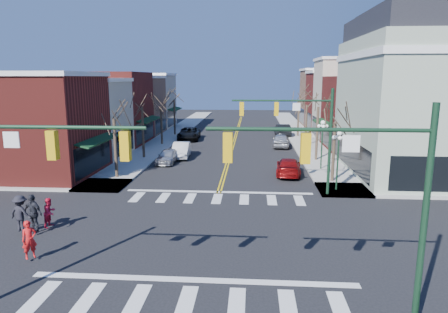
% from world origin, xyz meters
% --- Properties ---
extents(ground, '(160.00, 160.00, 0.00)m').
position_xyz_m(ground, '(0.00, 0.00, 0.00)').
color(ground, black).
rests_on(ground, ground).
extents(sidewalk_left, '(3.50, 70.00, 0.15)m').
position_xyz_m(sidewalk_left, '(-8.75, 20.00, 0.07)').
color(sidewalk_left, '#9E9B93').
rests_on(sidewalk_left, ground).
extents(sidewalk_right, '(3.50, 70.00, 0.15)m').
position_xyz_m(sidewalk_right, '(8.75, 20.00, 0.07)').
color(sidewalk_right, '#9E9B93').
rests_on(sidewalk_right, ground).
extents(bldg_left_brick_a, '(10.00, 8.50, 8.00)m').
position_xyz_m(bldg_left_brick_a, '(-15.50, 11.75, 4.00)').
color(bldg_left_brick_a, maroon).
rests_on(bldg_left_brick_a, ground).
extents(bldg_left_stucco_a, '(10.00, 7.00, 7.50)m').
position_xyz_m(bldg_left_stucco_a, '(-15.50, 19.50, 3.75)').
color(bldg_left_stucco_a, '#BBB29A').
rests_on(bldg_left_stucco_a, ground).
extents(bldg_left_brick_b, '(10.00, 9.00, 8.50)m').
position_xyz_m(bldg_left_brick_b, '(-15.50, 27.50, 4.25)').
color(bldg_left_brick_b, maroon).
rests_on(bldg_left_brick_b, ground).
extents(bldg_left_tan, '(10.00, 7.50, 7.80)m').
position_xyz_m(bldg_left_tan, '(-15.50, 35.75, 3.90)').
color(bldg_left_tan, '#8F674F').
rests_on(bldg_left_tan, ground).
extents(bldg_left_stucco_b, '(10.00, 8.00, 8.20)m').
position_xyz_m(bldg_left_stucco_b, '(-15.50, 43.50, 4.10)').
color(bldg_left_stucco_b, '#BBB29A').
rests_on(bldg_left_stucco_b, ground).
extents(bldg_right_brick_a, '(10.00, 8.50, 8.00)m').
position_xyz_m(bldg_right_brick_a, '(15.50, 25.75, 4.00)').
color(bldg_right_brick_a, maroon).
rests_on(bldg_right_brick_a, ground).
extents(bldg_right_stucco, '(10.00, 7.00, 10.00)m').
position_xyz_m(bldg_right_stucco, '(15.50, 33.50, 5.00)').
color(bldg_right_stucco, '#BBB29A').
rests_on(bldg_right_stucco, ground).
extents(bldg_right_brick_b, '(10.00, 8.00, 8.50)m').
position_xyz_m(bldg_right_brick_b, '(15.50, 41.00, 4.25)').
color(bldg_right_brick_b, maroon).
rests_on(bldg_right_brick_b, ground).
extents(bldg_right_tan, '(10.00, 8.00, 9.00)m').
position_xyz_m(bldg_right_tan, '(15.50, 49.00, 4.50)').
color(bldg_right_tan, '#8F674F').
rests_on(bldg_right_tan, ground).
extents(victorian_corner, '(12.25, 14.25, 13.30)m').
position_xyz_m(victorian_corner, '(16.50, 14.50, 6.66)').
color(victorian_corner, '#9AA992').
rests_on(victorian_corner, ground).
extents(traffic_mast_near_left, '(6.60, 0.28, 7.20)m').
position_xyz_m(traffic_mast_near_left, '(-5.55, -7.40, 4.71)').
color(traffic_mast_near_left, '#14331E').
rests_on(traffic_mast_near_left, ground).
extents(traffic_mast_near_right, '(6.60, 0.28, 7.20)m').
position_xyz_m(traffic_mast_near_right, '(5.55, -7.40, 4.71)').
color(traffic_mast_near_right, '#14331E').
rests_on(traffic_mast_near_right, ground).
extents(traffic_mast_far_right, '(6.60, 0.28, 7.20)m').
position_xyz_m(traffic_mast_far_right, '(5.55, 7.40, 4.71)').
color(traffic_mast_far_right, '#14331E').
rests_on(traffic_mast_far_right, ground).
extents(lamppost_corner, '(0.36, 0.36, 4.33)m').
position_xyz_m(lamppost_corner, '(8.20, 8.50, 2.96)').
color(lamppost_corner, '#14331E').
rests_on(lamppost_corner, ground).
extents(lamppost_midblock, '(0.36, 0.36, 4.33)m').
position_xyz_m(lamppost_midblock, '(8.20, 15.00, 2.96)').
color(lamppost_midblock, '#14331E').
rests_on(lamppost_midblock, ground).
extents(tree_left_a, '(0.24, 0.24, 4.76)m').
position_xyz_m(tree_left_a, '(-8.40, 11.00, 2.38)').
color(tree_left_a, '#382B21').
rests_on(tree_left_a, ground).
extents(tree_left_b, '(0.24, 0.24, 5.04)m').
position_xyz_m(tree_left_b, '(-8.40, 19.00, 2.52)').
color(tree_left_b, '#382B21').
rests_on(tree_left_b, ground).
extents(tree_left_c, '(0.24, 0.24, 4.55)m').
position_xyz_m(tree_left_c, '(-8.40, 27.00, 2.27)').
color(tree_left_c, '#382B21').
rests_on(tree_left_c, ground).
extents(tree_left_d, '(0.24, 0.24, 4.90)m').
position_xyz_m(tree_left_d, '(-8.40, 35.00, 2.45)').
color(tree_left_d, '#382B21').
rests_on(tree_left_d, ground).
extents(tree_right_a, '(0.24, 0.24, 4.62)m').
position_xyz_m(tree_right_a, '(8.40, 11.00, 2.31)').
color(tree_right_a, '#382B21').
rests_on(tree_right_a, ground).
extents(tree_right_b, '(0.24, 0.24, 5.18)m').
position_xyz_m(tree_right_b, '(8.40, 19.00, 2.59)').
color(tree_right_b, '#382B21').
rests_on(tree_right_b, ground).
extents(tree_right_c, '(0.24, 0.24, 4.83)m').
position_xyz_m(tree_right_c, '(8.40, 27.00, 2.42)').
color(tree_right_c, '#382B21').
rests_on(tree_right_c, ground).
extents(tree_right_d, '(0.24, 0.24, 4.97)m').
position_xyz_m(tree_right_d, '(8.40, 35.00, 2.48)').
color(tree_right_d, '#382B21').
rests_on(tree_right_d, ground).
extents(car_left_near, '(1.81, 4.03, 1.35)m').
position_xyz_m(car_left_near, '(-5.57, 16.99, 0.67)').
color(car_left_near, '#B8B8BD').
rests_on(car_left_near, ground).
extents(car_left_mid, '(1.89, 4.68, 1.51)m').
position_xyz_m(car_left_mid, '(-4.80, 19.80, 0.76)').
color(car_left_mid, silver).
rests_on(car_left_mid, ground).
extents(car_left_far, '(2.94, 5.84, 1.58)m').
position_xyz_m(car_left_far, '(-5.84, 31.28, 0.79)').
color(car_left_far, black).
rests_on(car_left_far, ground).
extents(car_right_near, '(2.36, 4.93, 1.38)m').
position_xyz_m(car_right_near, '(5.28, 13.20, 0.69)').
color(car_right_near, maroon).
rests_on(car_right_near, ground).
extents(car_right_mid, '(2.13, 4.70, 1.57)m').
position_xyz_m(car_right_mid, '(5.56, 26.61, 0.78)').
color(car_right_mid, '#B5B6BA').
rests_on(car_right_mid, ground).
extents(car_right_far, '(2.15, 5.04, 1.62)m').
position_xyz_m(car_right_far, '(6.40, 35.69, 0.81)').
color(car_right_far, black).
rests_on(car_right_far, ground).
extents(pedestrian_red_a, '(0.72, 0.72, 1.69)m').
position_xyz_m(pedestrian_red_a, '(-7.30, -3.45, 0.99)').
color(pedestrian_red_a, red).
rests_on(pedestrian_red_a, sidewalk_left).
extents(pedestrian_red_b, '(0.71, 0.85, 1.57)m').
position_xyz_m(pedestrian_red_b, '(-8.28, 0.21, 0.93)').
color(pedestrian_red_b, red).
rests_on(pedestrian_red_b, sidewalk_left).
extents(pedestrian_dark_a, '(1.25, 0.82, 1.97)m').
position_xyz_m(pedestrian_dark_a, '(-8.79, -0.49, 1.13)').
color(pedestrian_dark_a, '#21232A').
rests_on(pedestrian_dark_a, sidewalk_left).
extents(pedestrian_dark_b, '(1.33, 0.92, 1.89)m').
position_xyz_m(pedestrian_dark_b, '(-9.44, -0.48, 1.10)').
color(pedestrian_dark_b, black).
rests_on(pedestrian_dark_b, sidewalk_left).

